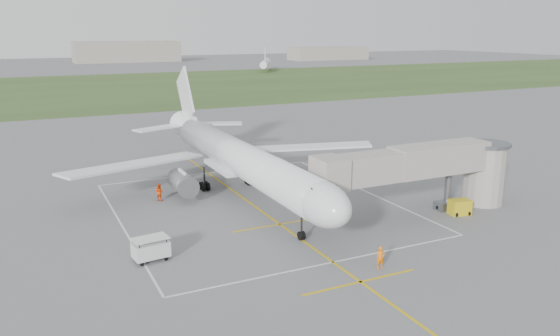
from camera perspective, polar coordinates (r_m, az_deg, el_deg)
name	(u,v)px	position (r m, az deg, el deg)	size (l,w,h in m)	color
ground	(242,197)	(62.36, -4.03, -3.04)	(700.00, 700.00, 0.00)	#5B5B5D
grass_strip	(91,89)	(187.57, -19.18, 7.81)	(700.00, 120.00, 0.02)	#354A20
apron_markings	(262,212)	(57.25, -1.85, -4.59)	(28.20, 60.00, 0.01)	#C9A10B
airliner	(238,158)	(61.88, -4.36, 1.04)	(38.93, 46.75, 13.52)	white
jet_bridge	(433,168)	(57.97, 15.67, -0.01)	(23.40, 5.00, 7.20)	gray
gpu_unit	(460,207)	(59.18, 18.27, -3.91)	(2.31, 1.81, 1.57)	gold
baggage_cart	(151,249)	(46.51, -13.35, -8.22)	(3.04, 2.04, 1.99)	silver
ramp_worker_nose	(381,257)	(44.68, 10.47, -9.17)	(0.66, 0.43, 1.82)	orange
ramp_worker_wing	(159,192)	(62.16, -12.51, -2.46)	(0.95, 0.74, 1.96)	#ED4007
distant_hangars	(23,56)	(320.88, -25.24, 10.54)	(345.00, 49.00, 12.00)	gray
distant_aircraft	(65,70)	(224.80, -21.51, 9.47)	(188.46, 52.83, 8.85)	white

